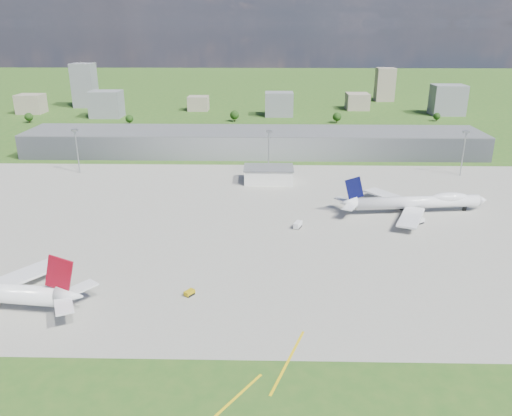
{
  "coord_description": "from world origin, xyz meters",
  "views": [
    {
      "loc": [
        9.05,
        -162.3,
        81.99
      ],
      "look_at": [
        4.6,
        34.52,
        9.0
      ],
      "focal_mm": 35.0,
      "sensor_mm": 36.0,
      "label": 1
    }
  ],
  "objects_px": {
    "airliner_blue_quad": "(417,202)",
    "van_white_far": "(420,221)",
    "van_white_near": "(298,225)",
    "tug_yellow": "(189,293)"
  },
  "relations": [
    {
      "from": "airliner_blue_quad",
      "to": "van_white_far",
      "type": "height_order",
      "value": "airliner_blue_quad"
    },
    {
      "from": "airliner_blue_quad",
      "to": "van_white_near",
      "type": "distance_m",
      "value": 59.29
    },
    {
      "from": "tug_yellow",
      "to": "airliner_blue_quad",
      "type": "bearing_deg",
      "value": -14.23
    },
    {
      "from": "van_white_far",
      "to": "van_white_near",
      "type": "bearing_deg",
      "value": 153.41
    },
    {
      "from": "airliner_blue_quad",
      "to": "van_white_far",
      "type": "xyz_separation_m",
      "value": [
        -2.41,
        -13.74,
        -3.89
      ]
    },
    {
      "from": "airliner_blue_quad",
      "to": "van_white_far",
      "type": "distance_m",
      "value": 14.48
    },
    {
      "from": "airliner_blue_quad",
      "to": "tug_yellow",
      "type": "height_order",
      "value": "airliner_blue_quad"
    },
    {
      "from": "van_white_near",
      "to": "tug_yellow",
      "type": "bearing_deg",
      "value": 169.02
    },
    {
      "from": "airliner_blue_quad",
      "to": "tug_yellow",
      "type": "distance_m",
      "value": 121.31
    },
    {
      "from": "van_white_near",
      "to": "van_white_far",
      "type": "relative_size",
      "value": 1.21
    }
  ]
}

